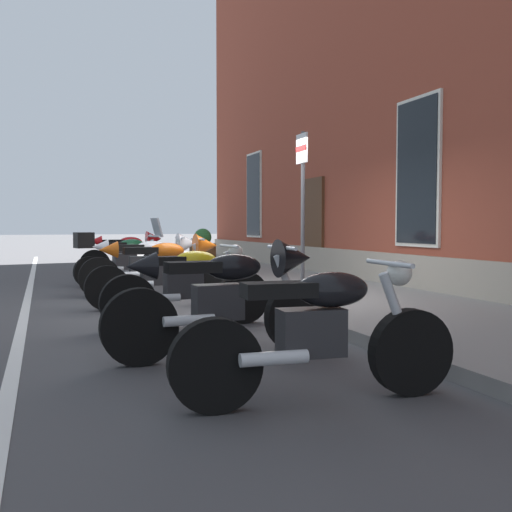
# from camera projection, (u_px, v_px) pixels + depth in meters

# --- Properties ---
(ground_plane) EXTENTS (140.00, 140.00, 0.00)m
(ground_plane) POSITION_uv_depth(u_px,v_px,m) (249.00, 304.00, 9.03)
(ground_plane) COLOR #424244
(sidewalk) EXTENTS (30.55, 3.03, 0.14)m
(sidewalk) POSITION_uv_depth(u_px,v_px,m) (338.00, 296.00, 9.54)
(sidewalk) COLOR slate
(sidewalk) RESTS_ON ground_plane
(lane_stripe) EXTENTS (30.55, 0.12, 0.01)m
(lane_stripe) POSITION_uv_depth(u_px,v_px,m) (24.00, 315.00, 7.95)
(lane_stripe) COLOR silver
(lane_stripe) RESTS_ON ground_plane
(motorcycle_red_sport) EXTENTS (0.62, 2.04, 1.07)m
(motorcycle_red_sport) POSITION_uv_depth(u_px,v_px,m) (129.00, 253.00, 13.26)
(motorcycle_red_sport) COLOR black
(motorcycle_red_sport) RESTS_ON ground_plane
(motorcycle_green_touring) EXTENTS (0.79, 2.09, 1.36)m
(motorcycle_green_touring) POSITION_uv_depth(u_px,v_px,m) (121.00, 258.00, 11.70)
(motorcycle_green_touring) COLOR black
(motorcycle_green_touring) RESTS_ON ground_plane
(motorcycle_white_sport) EXTENTS (0.62, 2.22, 1.07)m
(motorcycle_white_sport) POSITION_uv_depth(u_px,v_px,m) (151.00, 262.00, 10.05)
(motorcycle_white_sport) COLOR black
(motorcycle_white_sport) RESTS_ON ground_plane
(motorcycle_orange_sport) EXTENTS (0.62, 2.15, 1.08)m
(motorcycle_orange_sport) POSITION_uv_depth(u_px,v_px,m) (166.00, 268.00, 8.64)
(motorcycle_orange_sport) COLOR black
(motorcycle_orange_sport) RESTS_ON ground_plane
(motorcycle_yellow_naked) EXTENTS (0.62, 2.05, 0.97)m
(motorcycle_yellow_naked) POSITION_uv_depth(u_px,v_px,m) (189.00, 286.00, 6.99)
(motorcycle_yellow_naked) COLOR black
(motorcycle_yellow_naked) RESTS_ON ground_plane
(motorcycle_black_sport) EXTENTS (0.62, 2.19, 1.08)m
(motorcycle_black_sport) POSITION_uv_depth(u_px,v_px,m) (232.00, 294.00, 5.36)
(motorcycle_black_sport) COLOR black
(motorcycle_black_sport) RESTS_ON ground_plane
(motorcycle_black_naked) EXTENTS (0.62, 2.04, 0.96)m
(motorcycle_black_naked) POSITION_uv_depth(u_px,v_px,m) (321.00, 333.00, 3.98)
(motorcycle_black_naked) COLOR black
(motorcycle_black_naked) RESTS_ON ground_plane
(parking_sign) EXTENTS (0.36, 0.07, 2.47)m
(parking_sign) POSITION_uv_depth(u_px,v_px,m) (302.00, 190.00, 8.88)
(parking_sign) COLOR #4C4C51
(parking_sign) RESTS_ON sidewalk
(barrel_planter) EXTENTS (0.64, 0.64, 0.99)m
(barrel_planter) POSITION_uv_depth(u_px,v_px,m) (203.00, 254.00, 13.57)
(barrel_planter) COLOR brown
(barrel_planter) RESTS_ON sidewalk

